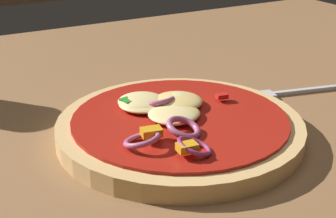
# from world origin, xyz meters

# --- Properties ---
(dining_table) EXTENTS (1.17, 0.93, 0.03)m
(dining_table) POSITION_xyz_m (0.00, 0.00, 0.01)
(dining_table) COLOR brown
(dining_table) RESTS_ON ground
(pizza) EXTENTS (0.23, 0.23, 0.04)m
(pizza) POSITION_xyz_m (-0.03, 0.00, 0.04)
(pizza) COLOR tan
(pizza) RESTS_ON dining_table
(fork) EXTENTS (0.16, 0.05, 0.01)m
(fork) POSITION_xyz_m (0.14, 0.03, 0.03)
(fork) COLOR silver
(fork) RESTS_ON dining_table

